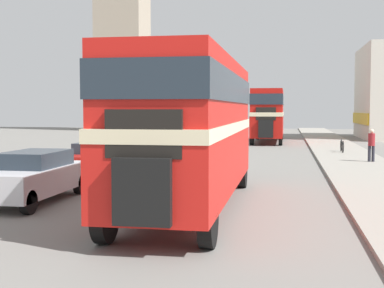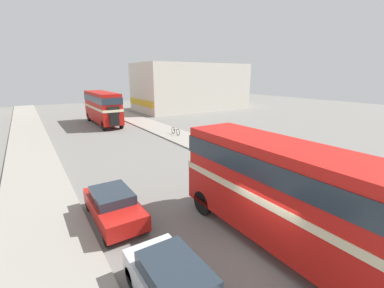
{
  "view_description": "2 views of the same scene",
  "coord_description": "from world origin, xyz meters",
  "px_view_note": "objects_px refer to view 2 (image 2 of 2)",
  "views": [
    {
      "loc": [
        3.37,
        -14.71,
        2.73
      ],
      "look_at": [
        0.83,
        -0.32,
        1.76
      ],
      "focal_mm": 50.0,
      "sensor_mm": 36.0,
      "label": 1
    },
    {
      "loc": [
        -6.64,
        -5.17,
        6.38
      ],
      "look_at": [
        0.83,
        6.31,
        2.69
      ],
      "focal_mm": 24.0,
      "sensor_mm": 36.0,
      "label": 2
    }
  ],
  "objects_px": {
    "bus_distant": "(102,105)",
    "car_parked_mid": "(114,205)",
    "pedestrian_walking": "(215,136)",
    "double_decker_bus": "(297,193)",
    "bicycle_on_pavement": "(176,131)"
  },
  "relations": [
    {
      "from": "car_parked_mid",
      "to": "bicycle_on_pavement",
      "type": "bearing_deg",
      "value": 51.09
    },
    {
      "from": "pedestrian_walking",
      "to": "car_parked_mid",
      "type": "bearing_deg",
      "value": -147.48
    },
    {
      "from": "double_decker_bus",
      "to": "bus_distant",
      "type": "xyz_separation_m",
      "value": [
        1.07,
        29.87,
        0.11
      ]
    },
    {
      "from": "pedestrian_walking",
      "to": "double_decker_bus",
      "type": "bearing_deg",
      "value": -117.11
    },
    {
      "from": "double_decker_bus",
      "to": "bus_distant",
      "type": "distance_m",
      "value": 29.89
    },
    {
      "from": "car_parked_mid",
      "to": "bicycle_on_pavement",
      "type": "height_order",
      "value": "car_parked_mid"
    },
    {
      "from": "pedestrian_walking",
      "to": "bicycle_on_pavement",
      "type": "relative_size",
      "value": 0.92
    },
    {
      "from": "bus_distant",
      "to": "pedestrian_walking",
      "type": "distance_m",
      "value": 17.77
    },
    {
      "from": "pedestrian_walking",
      "to": "bicycle_on_pavement",
      "type": "xyz_separation_m",
      "value": [
        -0.82,
        5.88,
        -0.55
      ]
    },
    {
      "from": "double_decker_bus",
      "to": "bus_distant",
      "type": "relative_size",
      "value": 1.03
    },
    {
      "from": "pedestrian_walking",
      "to": "bicycle_on_pavement",
      "type": "height_order",
      "value": "pedestrian_walking"
    },
    {
      "from": "double_decker_bus",
      "to": "car_parked_mid",
      "type": "bearing_deg",
      "value": 129.49
    },
    {
      "from": "car_parked_mid",
      "to": "pedestrian_walking",
      "type": "relative_size",
      "value": 2.55
    },
    {
      "from": "double_decker_bus",
      "to": "bicycle_on_pavement",
      "type": "bearing_deg",
      "value": 72.77
    },
    {
      "from": "bus_distant",
      "to": "car_parked_mid",
      "type": "bearing_deg",
      "value": -103.61
    }
  ]
}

